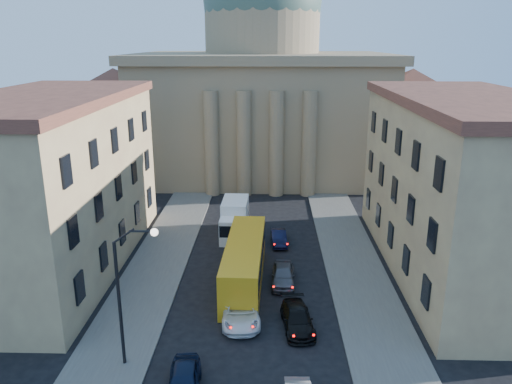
% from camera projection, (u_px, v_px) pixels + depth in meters
% --- Properties ---
extents(sidewalk_left, '(5.00, 60.00, 0.15)m').
position_uv_depth(sidewalk_left, '(147.00, 285.00, 39.65)').
color(sidewalk_left, '#53514C').
rests_on(sidewalk_left, ground).
extents(sidewalk_right, '(5.00, 60.00, 0.15)m').
position_uv_depth(sidewalk_right, '(362.00, 288.00, 39.21)').
color(sidewalk_right, '#53514C').
rests_on(sidewalk_right, ground).
extents(church, '(68.02, 28.76, 36.60)m').
position_uv_depth(church, '(262.00, 90.00, 71.81)').
color(church, '#857252').
rests_on(church, ground).
extents(building_left, '(11.60, 26.60, 14.70)m').
position_uv_depth(building_left, '(52.00, 182.00, 41.55)').
color(building_left, tan).
rests_on(building_left, ground).
extents(building_right, '(11.60, 26.60, 14.70)m').
position_uv_depth(building_right, '(463.00, 185.00, 40.67)').
color(building_right, tan).
rests_on(building_right, ground).
extents(street_lamp, '(2.62, 0.44, 8.83)m').
position_uv_depth(street_lamp, '(127.00, 286.00, 28.53)').
color(street_lamp, black).
rests_on(street_lamp, ground).
extents(car_left_near, '(2.14, 4.58, 1.52)m').
position_uv_depth(car_left_near, '(184.00, 381.00, 27.46)').
color(car_left_near, black).
rests_on(car_left_near, ground).
extents(car_left_mid, '(3.06, 5.79, 1.55)m').
position_uv_depth(car_left_mid, '(241.00, 310.00, 34.71)').
color(car_left_mid, white).
rests_on(car_left_mid, ground).
extents(car_right_mid, '(2.45, 4.95, 1.38)m').
position_uv_depth(car_right_mid, '(297.00, 319.00, 33.72)').
color(car_right_mid, black).
rests_on(car_right_mid, ground).
extents(car_right_far, '(1.95, 4.57, 1.54)m').
position_uv_depth(car_right_far, '(283.00, 275.00, 39.90)').
color(car_right_far, '#525157').
rests_on(car_right_far, ground).
extents(car_right_distant, '(1.65, 4.03, 1.30)m').
position_uv_depth(car_right_distant, '(279.00, 238.00, 47.73)').
color(car_right_distant, black).
rests_on(car_right_distant, ground).
extents(city_bus, '(3.20, 12.39, 3.47)m').
position_uv_depth(city_bus, '(244.00, 261.00, 39.79)').
color(city_bus, gold).
rests_on(city_bus, ground).
extents(box_truck, '(2.59, 6.29, 3.43)m').
position_uv_depth(box_truck, '(234.00, 220.00, 49.65)').
color(box_truck, white).
rests_on(box_truck, ground).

